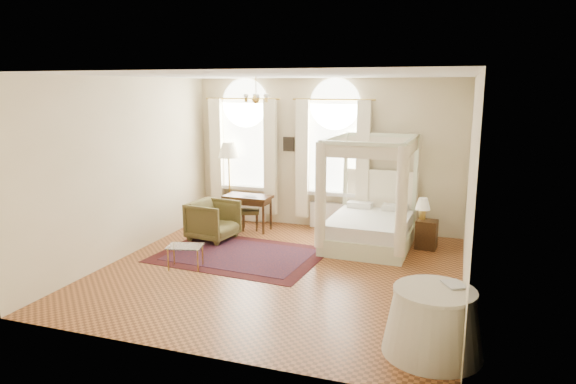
{
  "coord_description": "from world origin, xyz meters",
  "views": [
    {
      "loc": [
        2.85,
        -7.91,
        3.13
      ],
      "look_at": [
        0.01,
        0.4,
        1.31
      ],
      "focal_mm": 32.0,
      "sensor_mm": 36.0,
      "label": 1
    }
  ],
  "objects_px": {
    "armchair": "(213,220)",
    "side_table": "(433,322)",
    "writing_desk": "(248,201)",
    "nightstand": "(426,234)",
    "stool": "(250,213)",
    "canopy_bed": "(369,222)",
    "coffee_table": "(185,248)",
    "floor_lamp": "(229,154)"
  },
  "relations": [
    {
      "from": "armchair",
      "to": "side_table",
      "type": "relative_size",
      "value": 0.76
    },
    {
      "from": "nightstand",
      "to": "coffee_table",
      "type": "distance_m",
      "value": 4.64
    },
    {
      "from": "stool",
      "to": "armchair",
      "type": "relative_size",
      "value": 0.57
    },
    {
      "from": "canopy_bed",
      "to": "stool",
      "type": "bearing_deg",
      "value": 172.14
    },
    {
      "from": "stool",
      "to": "floor_lamp",
      "type": "xyz_separation_m",
      "value": [
        -0.71,
        0.48,
        1.22
      ]
    },
    {
      "from": "armchair",
      "to": "coffee_table",
      "type": "distance_m",
      "value": 1.75
    },
    {
      "from": "writing_desk",
      "to": "coffee_table",
      "type": "distance_m",
      "value": 2.63
    },
    {
      "from": "side_table",
      "to": "coffee_table",
      "type": "bearing_deg",
      "value": 159.19
    },
    {
      "from": "canopy_bed",
      "to": "armchair",
      "type": "xyz_separation_m",
      "value": [
        -3.14,
        -0.55,
        -0.09
      ]
    },
    {
      "from": "writing_desk",
      "to": "stool",
      "type": "bearing_deg",
      "value": 35.39
    },
    {
      "from": "writing_desk",
      "to": "coffee_table",
      "type": "height_order",
      "value": "writing_desk"
    },
    {
      "from": "canopy_bed",
      "to": "nightstand",
      "type": "relative_size",
      "value": 3.85
    },
    {
      "from": "armchair",
      "to": "canopy_bed",
      "type": "bearing_deg",
      "value": -71.5
    },
    {
      "from": "side_table",
      "to": "writing_desk",
      "type": "bearing_deg",
      "value": 134.73
    },
    {
      "from": "stool",
      "to": "coffee_table",
      "type": "relative_size",
      "value": 0.74
    },
    {
      "from": "canopy_bed",
      "to": "writing_desk",
      "type": "bearing_deg",
      "value": 172.78
    },
    {
      "from": "side_table",
      "to": "armchair",
      "type": "bearing_deg",
      "value": 144.03
    },
    {
      "from": "writing_desk",
      "to": "armchair",
      "type": "height_order",
      "value": "armchair"
    },
    {
      "from": "writing_desk",
      "to": "stool",
      "type": "xyz_separation_m",
      "value": [
        0.04,
        0.03,
        -0.28
      ]
    },
    {
      "from": "canopy_bed",
      "to": "coffee_table",
      "type": "bearing_deg",
      "value": -141.13
    },
    {
      "from": "stool",
      "to": "side_table",
      "type": "xyz_separation_m",
      "value": [
        4.16,
        -4.26,
        0.02
      ]
    },
    {
      "from": "nightstand",
      "to": "coffee_table",
      "type": "height_order",
      "value": "nightstand"
    },
    {
      "from": "canopy_bed",
      "to": "writing_desk",
      "type": "relative_size",
      "value": 2.06
    },
    {
      "from": "stool",
      "to": "nightstand",
      "type": "bearing_deg",
      "value": -1.81
    },
    {
      "from": "coffee_table",
      "to": "side_table",
      "type": "xyz_separation_m",
      "value": [
        4.26,
        -1.62,
        0.03
      ]
    },
    {
      "from": "writing_desk",
      "to": "side_table",
      "type": "relative_size",
      "value": 0.89
    },
    {
      "from": "coffee_table",
      "to": "writing_desk",
      "type": "bearing_deg",
      "value": 88.58
    },
    {
      "from": "stool",
      "to": "armchair",
      "type": "bearing_deg",
      "value": -114.98
    },
    {
      "from": "writing_desk",
      "to": "canopy_bed",
      "type": "bearing_deg",
      "value": -7.22
    },
    {
      "from": "floor_lamp",
      "to": "nightstand",
      "type": "bearing_deg",
      "value": -7.52
    },
    {
      "from": "side_table",
      "to": "nightstand",
      "type": "bearing_deg",
      "value": 95.01
    },
    {
      "from": "nightstand",
      "to": "armchair",
      "type": "height_order",
      "value": "armchair"
    },
    {
      "from": "writing_desk",
      "to": "side_table",
      "type": "height_order",
      "value": "side_table"
    },
    {
      "from": "armchair",
      "to": "stool",
      "type": "bearing_deg",
      "value": -16.47
    },
    {
      "from": "nightstand",
      "to": "armchair",
      "type": "relative_size",
      "value": 0.63
    },
    {
      "from": "canopy_bed",
      "to": "writing_desk",
      "type": "xyz_separation_m",
      "value": [
        -2.75,
        0.35,
        0.17
      ]
    },
    {
      "from": "stool",
      "to": "side_table",
      "type": "height_order",
      "value": "side_table"
    },
    {
      "from": "nightstand",
      "to": "stool",
      "type": "distance_m",
      "value": 3.8
    },
    {
      "from": "coffee_table",
      "to": "floor_lamp",
      "type": "xyz_separation_m",
      "value": [
        -0.61,
        3.12,
        1.23
      ]
    },
    {
      "from": "canopy_bed",
      "to": "coffee_table",
      "type": "distance_m",
      "value": 3.62
    },
    {
      "from": "canopy_bed",
      "to": "armchair",
      "type": "relative_size",
      "value": 2.44
    },
    {
      "from": "armchair",
      "to": "coffee_table",
      "type": "relative_size",
      "value": 1.31
    }
  ]
}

